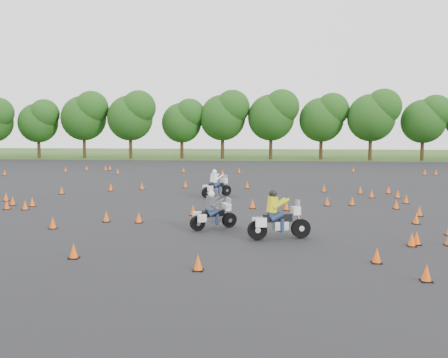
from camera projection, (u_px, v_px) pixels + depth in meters
name	position (u px, v px, depth m)	size (l,w,h in m)	color
ground	(217.00, 213.00, 23.67)	(140.00, 140.00, 0.00)	#2D5119
asphalt_pad	(227.00, 196.00, 29.61)	(62.00, 62.00, 0.00)	black
treeline	(263.00, 123.00, 57.26)	(87.23, 31.99, 10.24)	#1D4814
traffic_cones	(228.00, 194.00, 28.81)	(36.64, 33.08, 0.45)	#FF540A
rider_grey	(213.00, 210.00, 19.80)	(2.03, 0.62, 1.57)	#45464D
rider_yellow	(280.00, 215.00, 17.98)	(2.34, 0.72, 1.81)	#C1C611
rider_white	(217.00, 183.00, 29.03)	(2.09, 0.64, 1.61)	white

